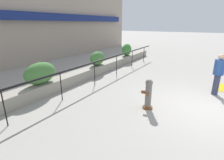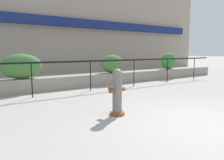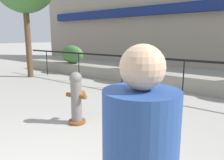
# 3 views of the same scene
# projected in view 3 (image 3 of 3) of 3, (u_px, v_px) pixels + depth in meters

# --- Properties ---
(planter_wall_low) EXTENTS (18.00, 0.70, 0.50)m
(planter_wall_low) POSITION_uv_depth(u_px,v_px,m) (195.00, 84.00, 7.11)
(planter_wall_low) COLOR gray
(planter_wall_low) RESTS_ON ground
(fence_railing_segment) EXTENTS (15.00, 0.05, 1.15)m
(fence_railing_segment) POSITION_uv_depth(u_px,v_px,m) (184.00, 64.00, 6.11)
(fence_railing_segment) COLOR black
(fence_railing_segment) RESTS_ON ground
(hedge_bush_0) EXTENTS (1.39, 0.63, 0.86)m
(hedge_bush_0) POSITION_uv_depth(u_px,v_px,m) (72.00, 54.00, 10.57)
(hedge_bush_0) COLOR #427538
(hedge_bush_0) RESTS_ON planter_wall_low
(hedge_bush_1) EXTENTS (1.45, 0.62, 0.89)m
(hedge_bush_1) POSITION_uv_depth(u_px,v_px,m) (138.00, 59.00, 8.30)
(hedge_bush_1) COLOR #427538
(hedge_bush_1) RESTS_ON planter_wall_low
(fire_hydrant) EXTENTS (0.48, 0.46, 1.08)m
(fire_hydrant) POSITION_uv_depth(u_px,v_px,m) (76.00, 97.00, 4.44)
(fire_hydrant) COLOR brown
(fire_hydrant) RESTS_ON ground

